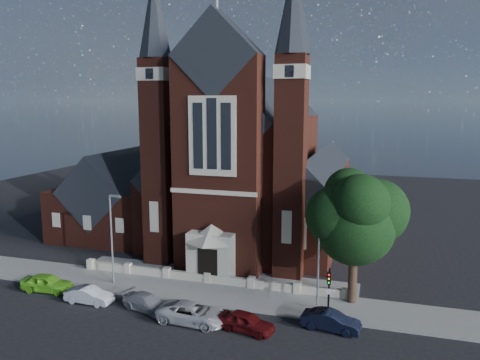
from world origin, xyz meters
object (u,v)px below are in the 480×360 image
Objects in this scene: car_navy at (331,321)px; church at (256,168)px; car_silver_a at (89,295)px; car_dark_red at (246,322)px; car_white_suv at (192,313)px; parish_hall at (117,202)px; street_lamp_right at (320,253)px; street_tree at (356,220)px; car_lime_van at (47,283)px; traffic_signal at (329,287)px; car_silver_b at (147,303)px; street_lamp_left at (112,234)px.

church is at bearing 34.45° from car_navy.
church is 25.40m from car_silver_a.
car_silver_a is at bearing 98.23° from car_dark_red.
car_white_suv reaches higher than car_dark_red.
church is 25.85m from car_navy.
parish_hall is 1.51× the size of street_lamp_right.
street_tree is 2.03× the size of car_white_suv.
street_tree is 26.34m from car_lime_van.
street_tree is at bearing -7.49° from car_navy.
street_lamp_right reaches higher than traffic_signal.
traffic_signal is 13.92m from car_silver_b.
car_silver_b is (-2.58, -22.86, -7.55)m from church.
street_lamp_right is (18.00, 0.00, 0.00)m from street_lamp_left.
church is at bearing -34.47° from car_lime_van.
church is 8.37× the size of car_navy.
street_lamp_left is at bearing 88.16° from car_navy.
street_lamp_right reaches higher than car_dark_red.
traffic_signal is at bearing -59.99° from street_lamp_right.
street_tree is at bearing 4.76° from street_lamp_left.
car_dark_red is (4.15, -0.14, -0.04)m from car_white_suv.
street_lamp_left is 2.05× the size of car_silver_a.
church is 8.54× the size of car_dark_red.
car_white_suv reaches higher than car_silver_b.
car_navy is (5.68, 1.88, -0.01)m from car_dark_red.
street_tree is 5.70m from traffic_signal.
church is 4.31× the size of street_lamp_left.
street_tree reaches higher than car_white_suv.
street_lamp_left is at bearing -59.98° from parish_hall.
street_lamp_right is 1.84× the size of car_lime_van.
car_dark_red is 5.99m from car_navy.
church reaches higher than street_lamp_left.
traffic_signal is 23.67m from car_lime_van.
car_lime_van is at bearing -169.31° from street_tree.
street_lamp_right is at bearing -29.99° from car_dark_red.
parish_hall is 31.27m from street_tree.
car_silver_a is 5.13m from car_silver_b.
car_white_suv is (-8.56, -4.78, -3.87)m from street_lamp_right.
street_tree is 20.71m from street_lamp_left.
car_lime_van is 1.11× the size of car_silver_a.
car_navy is at bearing -31.90° from parish_hall.
car_silver_b is at bearing -96.45° from church.
parish_hall is at bearing -162.84° from church.
street_tree is 2.44× the size of car_lime_van.
church reaches higher than parish_hall.
traffic_signal is at bearing -115.95° from street_tree.
parish_hall is 29.62m from street_lamp_right.
street_lamp_left is 5.67m from car_silver_a.
church reaches higher than traffic_signal.
street_lamp_left is at bearing -175.24° from street_tree.
street_lamp_left is at bearing -112.66° from church.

